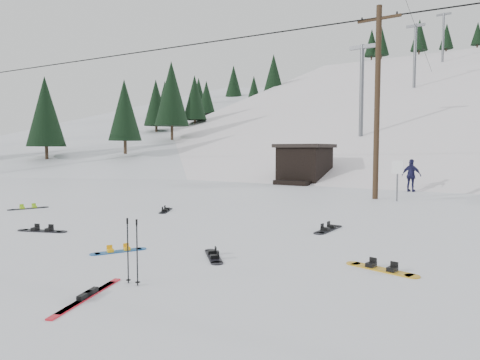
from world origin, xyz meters
The scene contains 21 objects.
ground centered at (0.00, 0.00, 0.00)m, with size 200.00×200.00×0.00m, color white.
ski_slope centered at (0.00, 55.00, -12.00)m, with size 60.00×75.00×45.00m, color white.
ridge_left centered at (-36.00, 48.00, -11.00)m, with size 34.00×85.00×38.00m, color white.
treeline_left centered at (-34.00, 40.00, 0.00)m, with size 20.00×64.00×10.00m, color black, non-canonical shape.
treeline_crest centered at (0.00, 86.00, 0.00)m, with size 50.00×6.00×10.00m, color black, non-canonical shape.
utility_pole centered at (2.00, 14.00, 4.68)m, with size 2.00×0.26×9.00m.
trail_sign centered at (3.10, 13.58, 1.27)m, with size 0.50×0.09×1.85m.
lift_hut centered at (-5.00, 20.94, 1.36)m, with size 3.40×4.10×2.75m.
lift_tower_near centered at (-4.00, 30.00, 7.86)m, with size 2.20×0.36×8.00m.
lift_tower_mid centered at (-4.00, 50.00, 14.36)m, with size 2.20×0.36×8.00m.
lift_tower_far centered at (-4.00, 70.00, 20.86)m, with size 2.20×0.36×8.00m.
hero_snowboard centered at (0.28, 0.03, 0.02)m, with size 0.70×1.18×0.09m.
hero_skis centered at (2.28, -2.28, 0.03)m, with size 0.79×1.80×0.10m.
ski_poles centered at (2.36, -1.42, 0.59)m, with size 0.32×0.08×1.15m.
board_scatter_a centered at (-3.48, 0.46, 0.03)m, with size 1.47×0.75×0.11m.
board_scatter_b centered at (-3.40, 5.41, 0.03)m, with size 0.92×1.31×0.10m.
board_scatter_c centered at (-8.38, 2.85, 0.03)m, with size 0.64×1.47×0.11m.
board_scatter_d centered at (2.37, 0.86, 0.03)m, with size 1.05×1.06×0.10m.
board_scatter_e centered at (5.69, 1.86, 0.03)m, with size 1.47×0.54×0.11m.
board_scatter_f centered at (3.23, 5.22, 0.03)m, with size 0.32×1.67×0.12m.
skier_navy centered at (2.63, 18.65, 0.91)m, with size 1.07×0.44×1.82m, color #1A193F.
Camera 1 is at (7.94, -6.40, 2.32)m, focal length 32.00 mm.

